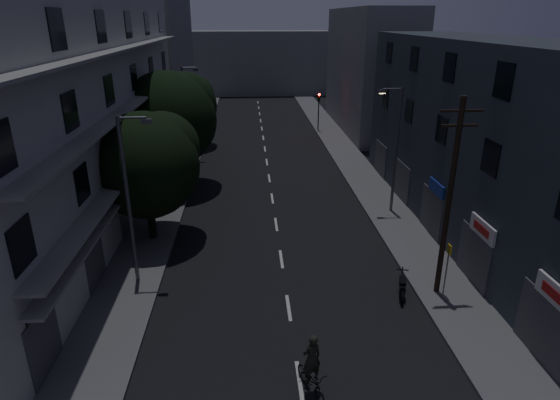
{
  "coord_description": "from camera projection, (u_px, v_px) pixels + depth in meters",
  "views": [
    {
      "loc": [
        -1.6,
        -11.04,
        12.04
      ],
      "look_at": [
        0.0,
        12.0,
        3.0
      ],
      "focal_mm": 30.0,
      "sensor_mm": 36.0,
      "label": 1
    }
  ],
  "objects": [
    {
      "name": "building_far_left",
      "position": [
        159.0,
        54.0,
        55.65
      ],
      "size": [
        6.0,
        20.0,
        16.0
      ],
      "primitive_type": "cube",
      "color": "slate",
      "rests_on": "ground"
    },
    {
      "name": "ground",
      "position": [
        269.0,
        176.0,
        37.98
      ],
      "size": [
        160.0,
        160.0,
        0.0
      ],
      "primitive_type": "plane",
      "color": "black",
      "rests_on": "ground"
    },
    {
      "name": "sidewalk_left",
      "position": [
        176.0,
        177.0,
        37.46
      ],
      "size": [
        3.0,
        90.0,
        0.15
      ],
      "primitive_type": "cube",
      "color": "#565659",
      "rests_on": "ground"
    },
    {
      "name": "motorcycle",
      "position": [
        402.0,
        287.0,
        21.45
      ],
      "size": [
        0.75,
        1.86,
        1.22
      ],
      "rotation": [
        0.0,
        0.0,
        -0.27
      ],
      "color": "black",
      "rests_on": "ground"
    },
    {
      "name": "building_right",
      "position": [
        488.0,
        141.0,
        26.52
      ],
      "size": [
        6.19,
        28.0,
        11.0
      ],
      "color": "#2B323A",
      "rests_on": "ground"
    },
    {
      "name": "lane_markings",
      "position": [
        266.0,
        155.0,
        43.78
      ],
      "size": [
        0.15,
        60.5,
        0.01
      ],
      "color": "beige",
      "rests_on": "ground"
    },
    {
      "name": "tree_far",
      "position": [
        186.0,
        101.0,
        45.12
      ],
      "size": [
        5.58,
        5.58,
        6.9
      ],
      "color": "black",
      "rests_on": "sidewalk_left"
    },
    {
      "name": "building_left",
      "position": [
        75.0,
        107.0,
        28.15
      ],
      "size": [
        7.0,
        36.0,
        14.0
      ],
      "color": "#B3B3AE",
      "rests_on": "ground"
    },
    {
      "name": "building_far_end",
      "position": [
        256.0,
        63.0,
        77.95
      ],
      "size": [
        24.0,
        8.0,
        10.0
      ],
      "primitive_type": "cube",
      "color": "slate",
      "rests_on": "ground"
    },
    {
      "name": "utility_pole",
      "position": [
        450.0,
        197.0,
        20.06
      ],
      "size": [
        1.8,
        0.24,
        9.0
      ],
      "color": "black",
      "rests_on": "sidewalk_right"
    },
    {
      "name": "bus_stop_sign",
      "position": [
        448.0,
        261.0,
        20.91
      ],
      "size": [
        0.06,
        0.35,
        2.52
      ],
      "color": "#595B60",
      "rests_on": "sidewalk_right"
    },
    {
      "name": "street_lamp_left_near",
      "position": [
        130.0,
        194.0,
        21.17
      ],
      "size": [
        1.51,
        0.25,
        8.0
      ],
      "color": "#57595E",
      "rests_on": "sidewalk_left"
    },
    {
      "name": "tree_mid",
      "position": [
        169.0,
        116.0,
        33.51
      ],
      "size": [
        6.91,
        6.91,
        8.5
      ],
      "color": "black",
      "rests_on": "sidewalk_left"
    },
    {
      "name": "tree_near",
      "position": [
        147.0,
        161.0,
        25.56
      ],
      "size": [
        5.91,
        5.91,
        7.28
      ],
      "color": "black",
      "rests_on": "sidewalk_left"
    },
    {
      "name": "street_lamp_right",
      "position": [
        395.0,
        145.0,
        29.27
      ],
      "size": [
        1.51,
        0.25,
        8.0
      ],
      "color": "#55565C",
      "rests_on": "sidewalk_right"
    },
    {
      "name": "traffic_signal_far_left",
      "position": [
        204.0,
        107.0,
        50.02
      ],
      "size": [
        0.28,
        0.37,
        4.1
      ],
      "color": "black",
      "rests_on": "sidewalk_left"
    },
    {
      "name": "building_far_right",
      "position": [
        368.0,
        71.0,
        52.17
      ],
      "size": [
        6.0,
        20.0,
        13.0
      ],
      "primitive_type": "cube",
      "color": "slate",
      "rests_on": "ground"
    },
    {
      "name": "traffic_signal_far_right",
      "position": [
        319.0,
        104.0,
        51.75
      ],
      "size": [
        0.28,
        0.37,
        4.1
      ],
      "color": "black",
      "rests_on": "sidewalk_right"
    },
    {
      "name": "sidewalk_right",
      "position": [
        360.0,
        173.0,
        38.43
      ],
      "size": [
        3.0,
        90.0,
        0.15
      ],
      "primitive_type": "cube",
      "color": "#565659",
      "rests_on": "ground"
    },
    {
      "name": "street_lamp_left_far",
      "position": [
        186.0,
        108.0,
        41.01
      ],
      "size": [
        1.51,
        0.25,
        8.0
      ],
      "color": "#53555B",
      "rests_on": "sidewalk_left"
    },
    {
      "name": "cyclist",
      "position": [
        311.0,
        373.0,
        15.86
      ],
      "size": [
        1.27,
        1.96,
        2.34
      ],
      "rotation": [
        0.0,
        0.0,
        0.37
      ],
      "color": "black",
      "rests_on": "ground"
    }
  ]
}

